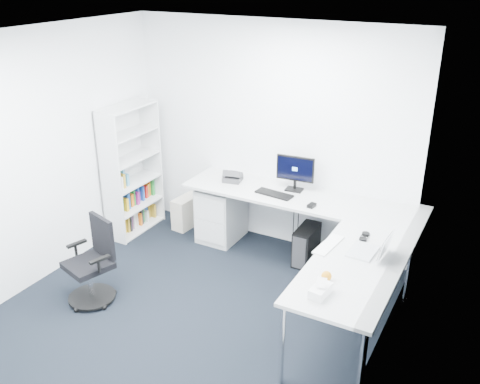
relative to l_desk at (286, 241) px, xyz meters
The scene contains 21 objects.
ground 1.56m from the l_desk, 111.45° to the right, with size 4.20×4.20×0.00m, color black.
ceiling 2.74m from the l_desk, 111.45° to the right, with size 4.20×4.20×0.00m, color white.
wall_back 1.30m from the l_desk, 128.16° to the left, with size 3.60×0.02×2.70m, color white.
wall_left 2.89m from the l_desk, 149.22° to the right, with size 0.02×4.20×2.70m, color white.
wall_right 2.10m from the l_desk, 48.24° to the right, with size 0.02×4.20×2.70m, color white.
l_desk is the anchor object (origin of this frame).
drawer_pedestal 1.12m from the l_desk, 160.35° to the left, with size 0.46×0.57×0.71m, color #B2B5B4.
bookshelf 2.22m from the l_desk, behind, with size 0.32×0.84×1.67m, color silver, non-canonical shape.
task_chair 2.14m from the l_desk, 136.86° to the right, with size 0.50×0.50×0.90m, color black, non-canonical shape.
black_pc_tower 0.40m from the l_desk, 71.84° to the left, with size 0.20×0.45×0.44m, color black.
beige_pc_tower 1.70m from the l_desk, 164.66° to the left, with size 0.20×0.44×0.42m, color beige.
power_strip 0.96m from the l_desk, 53.13° to the left, with size 0.32×0.05×0.04m, color white.
monitor 0.80m from the l_desk, 105.04° to the left, with size 0.45×0.14×0.43m, color black, non-canonical shape.
black_keyboard 0.56m from the l_desk, 138.22° to the left, with size 0.44×0.16×0.02m, color black.
mouse 0.50m from the l_desk, 33.95° to the left, with size 0.07×0.11×0.03m, color black.
desk_phone 1.09m from the l_desk, 156.43° to the left, with size 0.21×0.21×0.15m, color #2F2F31, non-canonical shape.
laptop 1.25m from the l_desk, 29.15° to the right, with size 0.34×0.33×0.24m, color silver, non-canonical shape.
white_keyboard 0.98m from the l_desk, 41.00° to the right, with size 0.13×0.44×0.01m, color white.
headphones 1.06m from the l_desk, 16.67° to the right, with size 0.11×0.18×0.05m, color black, non-canonical shape.
orange_fruit 1.52m from the l_desk, 53.58° to the right, with size 0.09×0.09×0.09m, color orange.
tissue_box 1.70m from the l_desk, 57.27° to the right, with size 0.12×0.22×0.08m, color white.
Camera 1 is at (2.58, -3.46, 3.27)m, focal length 40.00 mm.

